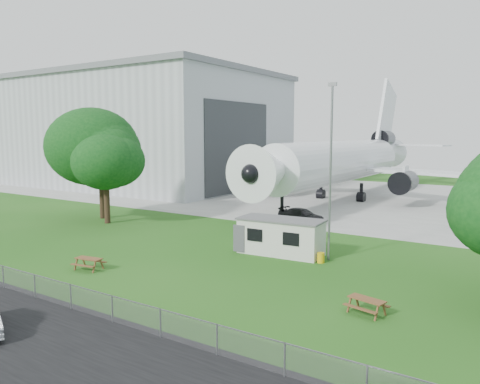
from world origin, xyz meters
The scene contains 12 objects.
ground centered at (0.00, 0.00, 0.00)m, with size 160.00×160.00×0.00m, color #356E23.
concrete_apron centered at (0.00, 38.00, 0.01)m, with size 120.00×46.00×0.03m, color #B7B7B2.
hangar centered at (-37.97, 36.00, 9.41)m, with size 43.00×31.00×18.55m.
airliner centered at (-2.00, 35.86, 5.27)m, with size 46.36×47.73×17.69m.
site_cabin centered at (4.66, 5.83, 1.31)m, with size 6.85×3.17×2.62m.
picnic_west centered at (-3.89, -4.44, 0.00)m, with size 1.80×1.50×0.76m, color brown, non-canonical shape.
picnic_east centered at (13.56, -2.00, 0.00)m, with size 1.80×1.50×0.76m, color brown, non-canonical shape.
fence centered at (0.00, -9.50, 0.00)m, with size 58.00×0.04×1.30m, color gray.
lamp_mast centered at (8.20, 6.20, 6.00)m, with size 0.16×0.16×12.00m, color slate.
tree_west_big centered at (-17.80, 8.64, 7.03)m, with size 9.66×9.66×11.87m.
tree_west_small centered at (-15.27, 7.06, 6.38)m, with size 7.21×7.21×10.00m.
car_apron_van centered at (0.68, 17.68, 0.69)m, with size 1.93×4.75×1.38m, color black.
Camera 1 is at (20.34, -23.73, 8.73)m, focal length 35.00 mm.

